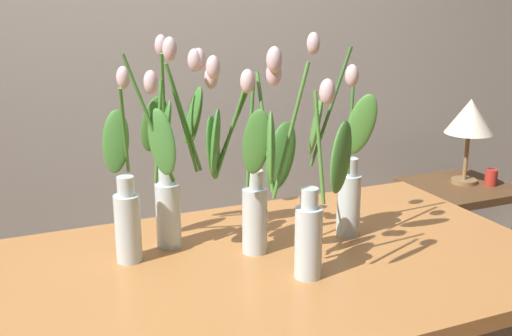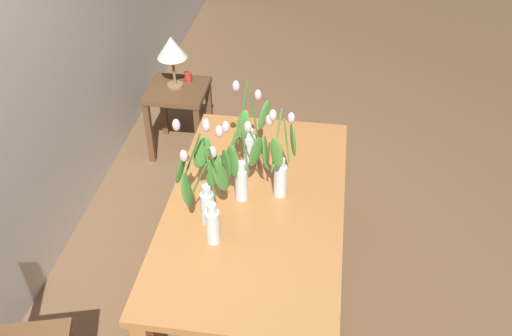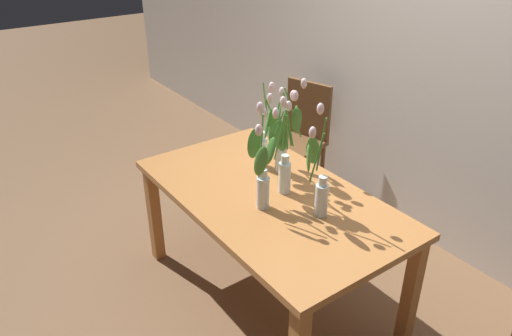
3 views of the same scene
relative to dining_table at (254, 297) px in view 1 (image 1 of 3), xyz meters
The scene contains 10 objects.
room_wall_rear 1.51m from the dining_table, 90.00° to the left, with size 9.00×0.10×2.70m, color beige.
dining_table is the anchor object (origin of this frame).
tulip_vase_0 0.42m from the dining_table, 13.51° to the left, with size 0.17×0.20×0.58m.
tulip_vase_1 0.42m from the dining_table, 123.02° to the left, with size 0.19×0.28×0.57m.
tulip_vase_2 0.32m from the dining_table, 80.39° to the left, with size 0.21×0.26×0.53m.
tulip_vase_3 0.42m from the dining_table, 146.34° to the left, with size 0.18×0.19×0.58m.
tulip_vase_4 0.31m from the dining_table, 53.39° to the right, with size 0.22×0.14×0.56m.
side_table 1.63m from the dining_table, 29.68° to the left, with size 0.44×0.44×0.55m.
table_lamp 1.67m from the dining_table, 29.75° to the left, with size 0.22×0.22×0.40m.
pillar_candle 1.69m from the dining_table, 25.95° to the left, with size 0.06×0.06×0.07m, color #B72D23.
Camera 1 is at (-0.59, -1.37, 1.43)m, focal length 44.08 mm.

